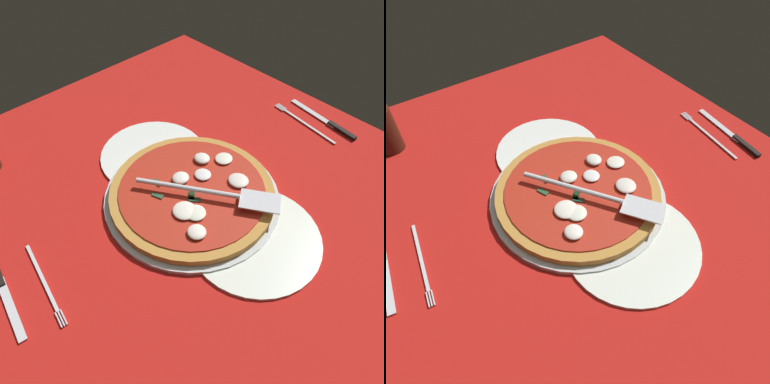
{
  "view_description": "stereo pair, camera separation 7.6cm",
  "coord_description": "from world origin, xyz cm",
  "views": [
    {
      "loc": [
        38.81,
        -31.31,
        59.1
      ],
      "look_at": [
        1.99,
        4.04,
        2.38
      ],
      "focal_mm": 34.58,
      "sensor_mm": 36.0,
      "label": 1
    },
    {
      "loc": [
        43.66,
        -25.43,
        59.1
      ],
      "look_at": [
        1.99,
        4.04,
        2.38
      ],
      "focal_mm": 34.58,
      "sensor_mm": 36.0,
      "label": 2
    }
  ],
  "objects": [
    {
      "name": "ground_plane",
      "position": [
        0.0,
        0.0,
        -0.4
      ],
      "size": [
        108.33,
        108.33,
        0.8
      ],
      "primitive_type": "cube",
      "color": "red"
    },
    {
      "name": "pizza_pan",
      "position": [
        1.99,
        4.04,
        0.69
      ],
      "size": [
        36.52,
        36.52,
        1.38
      ],
      "primitive_type": "cylinder",
      "color": "silver",
      "rests_on": "ground_plane"
    },
    {
      "name": "dinner_plate_left",
      "position": [
        -13.86,
        6.69,
        0.5
      ],
      "size": [
        24.4,
        24.4,
        1.0
      ],
      "primitive_type": "cylinder",
      "color": "white",
      "rests_on": "ground_plane"
    },
    {
      "name": "dinner_plate_right",
      "position": [
        17.57,
        5.54,
        0.5
      ],
      "size": [
        25.7,
        25.7,
        1.0
      ],
      "primitive_type": "cylinder",
      "color": "white",
      "rests_on": "ground_plane"
    },
    {
      "name": "pizza",
      "position": [
        2.08,
        4.11,
        2.39
      ],
      "size": [
        34.07,
        34.07,
        3.21
      ],
      "color": "#BE8338",
      "rests_on": "pizza_pan"
    },
    {
      "name": "pizza_server",
      "position": [
        6.68,
        5.29,
        4.96
      ],
      "size": [
        25.77,
        18.6,
        1.0
      ],
      "rotation": [
        0.0,
        0.0,
        0.59
      ],
      "color": "silver",
      "rests_on": "pizza"
    },
    {
      "name": "place_setting_near",
      "position": [
        -3.67,
        -31.2,
        0.35
      ],
      "size": [
        21.11,
        16.44,
        1.4
      ],
      "rotation": [
        0.0,
        0.0,
        -0.16
      ],
      "color": "white",
      "rests_on": "ground_plane"
    },
    {
      "name": "place_setting_far",
      "position": [
        5.79,
        44.69,
        0.37
      ],
      "size": [
        22.43,
        13.39,
        1.4
      ],
      "rotation": [
        0.0,
        0.0,
        3.0
      ],
      "color": "white",
      "rests_on": "ground_plane"
    }
  ]
}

